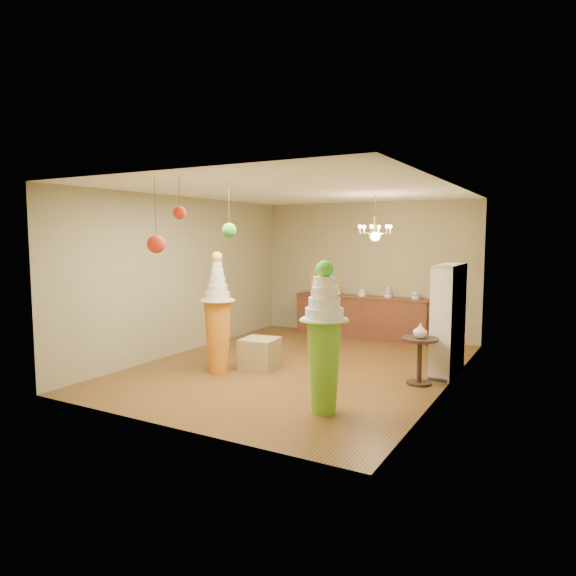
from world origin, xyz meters
The scene contains 17 objects.
floor centered at (0.00, 0.00, 0.00)m, with size 6.50×6.50×0.00m, color brown.
ceiling centered at (0.00, 0.00, 3.00)m, with size 6.50×6.50×0.00m, color white.
wall_back centered at (0.00, 3.25, 1.50)m, with size 5.00×0.04×3.00m, color gray.
wall_front centered at (0.00, -3.25, 1.50)m, with size 5.00×0.04×3.00m, color gray.
wall_left centered at (-2.50, 0.00, 1.50)m, with size 0.04×6.50×3.00m, color gray.
wall_right centered at (2.50, 0.00, 1.50)m, with size 0.04×6.50×3.00m, color gray.
pedestal_green centered at (1.36, -1.90, 0.85)m, with size 0.79×0.79×1.95m.
pedestal_orange centered at (-0.98, -1.00, 0.78)m, with size 0.66×0.66×2.00m.
burlap_riser centered at (-0.51, -0.47, 0.26)m, with size 0.58×0.58×0.53m, color olive.
sideboard centered at (0.00, 2.97, 0.48)m, with size 3.04×0.54×1.16m.
shelving_unit centered at (2.34, 0.80, 0.90)m, with size 0.33×1.20×1.80m.
round_table centered at (2.10, -0.05, 0.46)m, with size 0.71×0.71×0.72m.
vase centered at (2.10, -0.05, 0.83)m, with size 0.21×0.21×0.22m, color white.
pom_red_left centered at (-0.68, -2.70, 2.15)m, with size 0.24×0.24×0.97m.
pom_green_mid centered at (-0.14, -1.82, 2.34)m, with size 0.20×0.20×0.77m.
pom_red_right centered at (-0.29, -2.68, 2.55)m, with size 0.17×0.17×0.54m.
chandelier centered at (0.93, 1.17, 2.30)m, with size 0.85×0.85×0.85m.
Camera 1 is at (4.08, -7.70, 2.26)m, focal length 32.00 mm.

